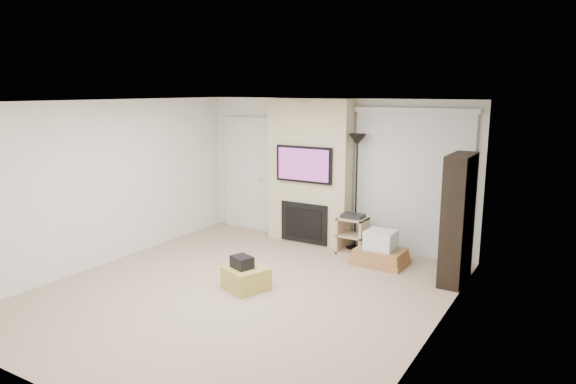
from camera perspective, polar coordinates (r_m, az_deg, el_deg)
The scene contains 16 objects.
floor at distance 6.99m, azimuth -5.12°, elevation -10.97°, with size 5.00×5.50×0.00m, color tan.
ceiling at distance 6.47m, azimuth -5.51°, elevation 9.97°, with size 5.00×5.50×0.00m, color white.
wall_back at distance 8.95m, azimuth 5.07°, elevation 2.31°, with size 5.00×2.50×0.00m, color white.
wall_front at distance 4.76m, azimuth -25.26°, elevation -6.88°, with size 5.00×2.50×0.00m, color white.
wall_left at distance 8.31m, azimuth -19.41°, elevation 1.01°, with size 5.50×2.50×0.00m, color white.
wall_right at distance 5.57m, azimuth 16.07°, elevation -3.66°, with size 5.50×2.50×0.00m, color white.
hvac_vent at distance 6.93m, azimuth 1.18°, elevation 10.08°, with size 0.35×0.18×0.01m, color silver.
ottoman at distance 7.02m, azimuth -4.69°, elevation -9.54°, with size 0.50×0.50×0.30m, color #B5A349.
black_bag at distance 6.95m, azimuth -5.13°, elevation -7.76°, with size 0.28×0.22×0.16m, color black.
fireplace_wall at distance 8.92m, azimuth 2.46°, elevation 2.22°, with size 1.50×0.47×2.50m.
entry_door at distance 9.85m, azimuth -4.52°, elevation 1.99°, with size 1.02×0.11×2.14m.
vertical_blinds at distance 8.40m, azimuth 13.56°, elevation 1.60°, with size 1.98×0.10×2.37m.
floor_lamp at distance 8.45m, azimuth 7.67°, elevation 3.63°, with size 0.29×0.29×1.94m.
av_stand at distance 8.49m, azimuth 7.17°, elevation -4.50°, with size 0.45×0.38×0.66m.
box_stack at distance 8.06m, azimuth 10.22°, elevation -6.52°, with size 0.81×0.62×0.53m.
bookshelf at distance 7.42m, azimuth 18.36°, elevation -2.88°, with size 0.30×0.80×1.80m.
Camera 1 is at (3.81, -5.23, 2.65)m, focal length 32.00 mm.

